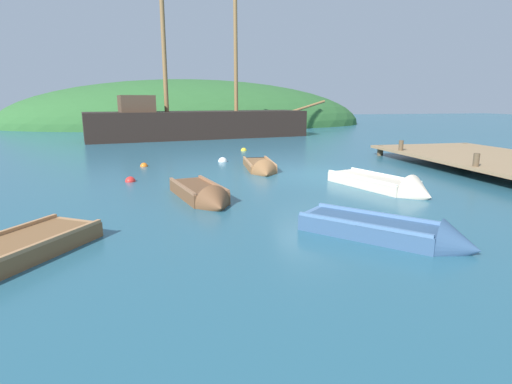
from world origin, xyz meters
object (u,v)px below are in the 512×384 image
object	(u,v)px
buoy_yellow	(244,151)
buoy_white	(223,162)
buoy_red	(130,182)
rowboat_center	(261,169)
sailing_ship	(198,128)
rowboat_far	(203,197)
rowboat_outer_right	(387,187)
rowboat_outer_left	(394,235)
buoy_orange	(144,166)

from	to	relation	value
buoy_yellow	buoy_white	bearing A→B (deg)	-113.84
buoy_red	rowboat_center	bearing A→B (deg)	13.80
buoy_red	sailing_ship	bearing A→B (deg)	77.39
rowboat_far	rowboat_outer_right	xyz separation A→B (m)	(5.58, 0.12, -0.01)
rowboat_far	rowboat_outer_left	world-z (taller)	same
rowboat_outer_right	buoy_red	world-z (taller)	rowboat_outer_right
buoy_orange	buoy_yellow	world-z (taller)	buoy_yellow
buoy_yellow	rowboat_center	bearing A→B (deg)	-94.81
sailing_ship	rowboat_far	world-z (taller)	sailing_ship
buoy_white	rowboat_outer_left	bearing A→B (deg)	-80.57
rowboat_center	buoy_red	size ratio (longest dim) A/B	9.61
sailing_ship	rowboat_outer_left	distance (m)	23.24
sailing_ship	buoy_red	xyz separation A→B (m)	(-3.55, -15.88, -0.72)
rowboat_far	rowboat_center	size ratio (longest dim) A/B	0.97
sailing_ship	buoy_white	distance (m)	12.07
buoy_white	rowboat_outer_right	bearing A→B (deg)	-59.55
rowboat_far	buoy_white	bearing A→B (deg)	154.65
rowboat_outer_right	rowboat_center	size ratio (longest dim) A/B	1.15
rowboat_outer_right	buoy_red	bearing A→B (deg)	-129.77
rowboat_outer_right	rowboat_center	xyz separation A→B (m)	(-2.94, 4.27, -0.02)
sailing_ship	rowboat_outer_right	distance (m)	19.44
sailing_ship	rowboat_far	bearing A→B (deg)	-105.09
rowboat_far	buoy_yellow	world-z (taller)	rowboat_far
buoy_orange	buoy_red	bearing A→B (deg)	-95.32
buoy_red	buoy_orange	bearing A→B (deg)	84.68
buoy_red	buoy_orange	distance (m)	3.25
rowboat_far	rowboat_outer_right	distance (m)	5.58
buoy_white	buoy_orange	distance (m)	3.41
rowboat_far	buoy_yellow	bearing A→B (deg)	150.35
rowboat_outer_left	sailing_ship	bearing A→B (deg)	142.11
buoy_orange	buoy_white	bearing A→B (deg)	10.24
rowboat_outer_left	buoy_white	world-z (taller)	rowboat_outer_left
sailing_ship	rowboat_center	xyz separation A→B (m)	(1.25, -14.71, -0.64)
rowboat_outer_left	rowboat_center	world-z (taller)	rowboat_outer_left
buoy_white	buoy_red	size ratio (longest dim) A/B	1.16
rowboat_far	rowboat_center	bearing A→B (deg)	135.64
rowboat_far	buoy_red	bearing A→B (deg)	-159.43
rowboat_far	sailing_ship	bearing A→B (deg)	162.53
sailing_ship	rowboat_outer_right	bearing A→B (deg)	-88.46
rowboat_center	buoy_red	world-z (taller)	rowboat_center
rowboat_center	buoy_white	distance (m)	2.90
sailing_ship	rowboat_far	distance (m)	19.16
rowboat_far	buoy_orange	world-z (taller)	rowboat_far
buoy_orange	rowboat_center	bearing A→B (deg)	-24.55
rowboat_far	buoy_white	distance (m)	7.21
rowboat_far	rowboat_outer_left	distance (m)	5.27
rowboat_outer_left	buoy_white	size ratio (longest dim) A/B	7.81
sailing_ship	buoy_orange	xyz separation A→B (m)	(-3.25, -12.65, -0.72)
rowboat_far	buoy_red	size ratio (longest dim) A/B	9.29
rowboat_far	rowboat_outer_left	bearing A→B (deg)	26.29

